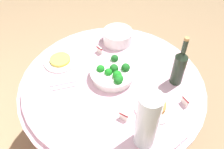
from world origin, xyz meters
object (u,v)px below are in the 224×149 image
Objects in this scene: decorative_fruit_vase at (147,122)px; label_placard_front at (99,49)px; wine_bottle at (179,66)px; food_plate_peanuts at (154,107)px; broccoli_bowl at (113,73)px; food_plate_fried_egg at (60,61)px; serving_tongs at (62,86)px; label_placard_mid at (185,101)px; label_placard_rear at (124,116)px; plate_stack at (118,36)px.

decorative_fruit_vase reaches higher than label_placard_front.
decorative_fruit_vase reaches higher than wine_bottle.
decorative_fruit_vase reaches higher than food_plate_peanuts.
food_plate_fried_egg is at bearing 21.31° from broccoli_bowl.
label_placard_mid reaches higher than serving_tongs.
broccoli_bowl is at bearing -36.16° from label_placard_rear.
plate_stack is 0.95× the size of food_plate_peanuts.
decorative_fruit_vase is at bearing 85.59° from label_placard_mid.
plate_stack is at bearing -28.21° from food_plate_peanuts.
serving_tongs is at bearing 26.72° from food_plate_peanuts.
label_placard_mid is (-0.03, -0.33, -0.13)m from decorative_fruit_vase.
label_placard_mid is (-0.11, -0.14, 0.02)m from food_plate_peanuts.
decorative_fruit_vase is 6.18× the size of label_placard_front.
broccoli_bowl is 5.09× the size of label_placard_rear.
label_placard_front reaches higher than food_plate_fried_egg.
serving_tongs is at bearing 95.74° from plate_stack.
decorative_fruit_vase is at bearing 103.97° from wine_bottle.
serving_tongs is (-0.06, 0.55, -0.04)m from plate_stack.
food_plate_peanuts is 0.19m from label_placard_rear.
wine_bottle reaches higher than label_placard_mid.
wine_bottle is 0.44m from label_placard_rear.
label_placard_mid is at bearing 140.22° from wine_bottle.
plate_stack is 0.67m from label_placard_rear.
serving_tongs is 0.37m from label_placard_front.
broccoli_bowl is at bearing 155.59° from label_placard_front.
label_placard_front reaches higher than food_plate_peanuts.
label_placard_front is at bearing -116.83° from food_plate_fried_egg.
decorative_fruit_vase reaches higher than label_placard_mid.
serving_tongs is 2.92× the size of label_placard_front.
food_plate_fried_egg is at bearing -4.44° from label_placard_rear.
food_plate_peanuts is (-0.55, 0.30, -0.03)m from plate_stack.
plate_stack reaches higher than serving_tongs.
food_plate_fried_egg is at bearing 63.17° from label_placard_front.
wine_bottle is at bearing -149.62° from food_plate_fried_egg.
broccoli_bowl reaches higher than food_plate_fried_egg.
food_plate_peanuts is 0.18m from label_placard_mid.
decorative_fruit_vase is 0.60m from serving_tongs.
label_placard_mid is 1.00× the size of label_placard_rear.
broccoli_bowl reaches higher than food_plate_peanuts.
wine_bottle reaches higher than food_plate_peanuts.
plate_stack is at bearing -13.12° from label_placard_mid.
broccoli_bowl is 1.33× the size of plate_stack.
food_plate_peanuts is 4.00× the size of label_placard_mid.
wine_bottle is 1.53× the size of food_plate_peanuts.
serving_tongs is 0.22m from food_plate_fried_egg.
plate_stack is 0.62× the size of decorative_fruit_vase.
food_plate_peanuts is (0.08, -0.19, -0.15)m from decorative_fruit_vase.
broccoli_bowl is 5.09× the size of label_placard_front.
decorative_fruit_vase is 6.18× the size of label_placard_mid.
wine_bottle is 0.55m from label_placard_front.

